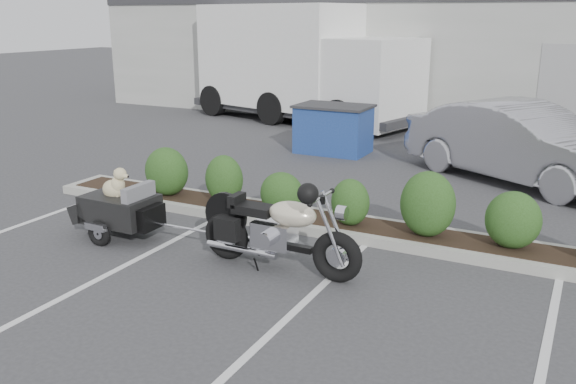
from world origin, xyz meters
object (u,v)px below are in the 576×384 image
at_px(sedan, 521,143).
at_px(pet_trailer, 119,208).
at_px(motorcycle, 278,232).
at_px(dumpster, 333,129).
at_px(delivery_truck, 303,66).

bearing_deg(sedan, pet_trailer, 170.06).
bearing_deg(pet_trailer, motorcycle, 0.18).
distance_m(pet_trailer, dumpster, 7.16).
bearing_deg(dumpster, sedan, -10.84).
distance_m(motorcycle, sedan, 6.72).
bearing_deg(sedan, motorcycle, -170.99).
distance_m(motorcycle, delivery_truck, 12.35).
distance_m(dumpster, delivery_truck, 5.06).
relative_size(dumpster, delivery_truck, 0.22).
relative_size(motorcycle, delivery_truck, 0.28).
bearing_deg(dumpster, motorcycle, -72.91).
relative_size(pet_trailer, dumpster, 1.04).
height_order(pet_trailer, sedan, sedan).
height_order(pet_trailer, dumpster, dumpster).
bearing_deg(motorcycle, sedan, 70.66).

